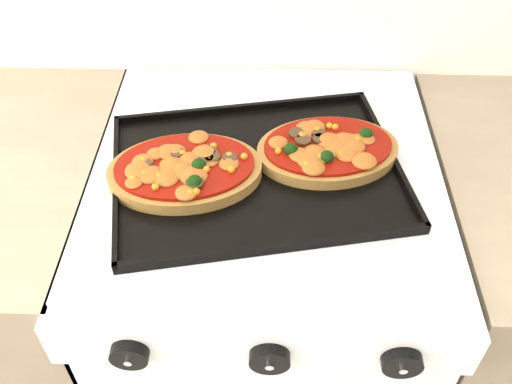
{
  "coord_description": "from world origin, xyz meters",
  "views": [
    {
      "loc": [
        -0.0,
        0.98,
        1.56
      ],
      "look_at": [
        -0.02,
        1.62,
        0.92
      ],
      "focal_mm": 40.0,
      "sensor_mm": 36.0,
      "label": 1
    }
  ],
  "objects_px": {
    "stove": "(263,313)",
    "pizza_right": "(328,148)",
    "pizza_left": "(185,169)",
    "baking_tray": "(257,170)"
  },
  "relations": [
    {
      "from": "stove",
      "to": "baking_tray",
      "type": "xyz_separation_m",
      "value": [
        -0.01,
        -0.03,
        0.47
      ]
    },
    {
      "from": "stove",
      "to": "pizza_right",
      "type": "xyz_separation_m",
      "value": [
        0.1,
        0.01,
        0.48
      ]
    },
    {
      "from": "baking_tray",
      "to": "pizza_left",
      "type": "height_order",
      "value": "pizza_left"
    },
    {
      "from": "stove",
      "to": "pizza_right",
      "type": "bearing_deg",
      "value": 7.51
    },
    {
      "from": "pizza_left",
      "to": "pizza_right",
      "type": "relative_size",
      "value": 1.05
    },
    {
      "from": "stove",
      "to": "baking_tray",
      "type": "height_order",
      "value": "baking_tray"
    },
    {
      "from": "baking_tray",
      "to": "pizza_right",
      "type": "relative_size",
      "value": 1.95
    },
    {
      "from": "stove",
      "to": "pizza_right",
      "type": "height_order",
      "value": "pizza_right"
    },
    {
      "from": "stove",
      "to": "baking_tray",
      "type": "relative_size",
      "value": 1.95
    },
    {
      "from": "baking_tray",
      "to": "pizza_right",
      "type": "distance_m",
      "value": 0.13
    }
  ]
}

